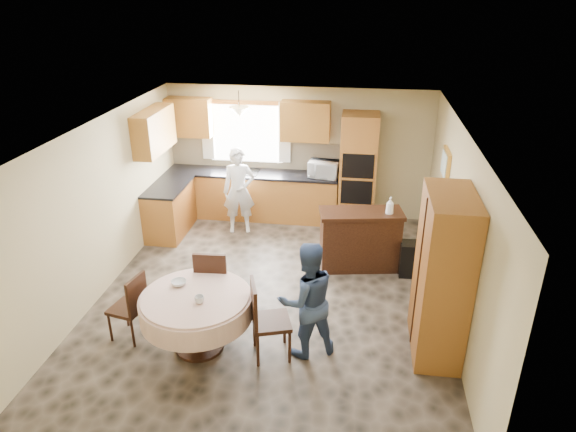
# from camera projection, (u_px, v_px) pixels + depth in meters

# --- Properties ---
(floor) EXTENTS (5.00, 6.00, 0.01)m
(floor) POSITION_uv_depth(u_px,v_px,m) (272.00, 294.00, 7.62)
(floor) COLOR brown
(floor) RESTS_ON ground
(ceiling) EXTENTS (5.00, 6.00, 0.01)m
(ceiling) POSITION_uv_depth(u_px,v_px,m) (270.00, 130.00, 6.58)
(ceiling) COLOR white
(ceiling) RESTS_ON wall_back
(wall_back) EXTENTS (5.00, 0.02, 2.50)m
(wall_back) POSITION_uv_depth(u_px,v_px,m) (298.00, 153.00, 9.80)
(wall_back) COLOR tan
(wall_back) RESTS_ON floor
(wall_front) EXTENTS (5.00, 0.02, 2.50)m
(wall_front) POSITION_uv_depth(u_px,v_px,m) (211.00, 363.00, 4.40)
(wall_front) COLOR tan
(wall_front) RESTS_ON floor
(wall_left) EXTENTS (0.02, 6.00, 2.50)m
(wall_left) POSITION_uv_depth(u_px,v_px,m) (101.00, 208.00, 7.42)
(wall_left) COLOR tan
(wall_left) RESTS_ON floor
(wall_right) EXTENTS (0.02, 6.00, 2.50)m
(wall_right) POSITION_uv_depth(u_px,v_px,m) (457.00, 229.00, 6.78)
(wall_right) COLOR tan
(wall_right) RESTS_ON floor
(window) EXTENTS (1.40, 0.03, 1.10)m
(window) POSITION_uv_depth(u_px,v_px,m) (246.00, 133.00, 9.77)
(window) COLOR white
(window) RESTS_ON wall_back
(curtain_left) EXTENTS (0.22, 0.02, 1.15)m
(curtain_left) POSITION_uv_depth(u_px,v_px,m) (207.00, 130.00, 9.80)
(curtain_left) COLOR white
(curtain_left) RESTS_ON wall_back
(curtain_right) EXTENTS (0.22, 0.02, 1.15)m
(curtain_right) POSITION_uv_depth(u_px,v_px,m) (285.00, 133.00, 9.60)
(curtain_right) COLOR white
(curtain_right) RESTS_ON wall_back
(base_cab_back) EXTENTS (3.30, 0.60, 0.88)m
(base_cab_back) POSITION_uv_depth(u_px,v_px,m) (253.00, 196.00, 9.98)
(base_cab_back) COLOR #C78035
(base_cab_back) RESTS_ON floor
(counter_back) EXTENTS (3.30, 0.64, 0.04)m
(counter_back) POSITION_uv_depth(u_px,v_px,m) (252.00, 173.00, 9.79)
(counter_back) COLOR black
(counter_back) RESTS_ON base_cab_back
(base_cab_left) EXTENTS (0.60, 1.20, 0.88)m
(base_cab_left) POSITION_uv_depth(u_px,v_px,m) (170.00, 210.00, 9.34)
(base_cab_left) COLOR #C78035
(base_cab_left) RESTS_ON floor
(counter_left) EXTENTS (0.64, 1.20, 0.04)m
(counter_left) POSITION_uv_depth(u_px,v_px,m) (167.00, 187.00, 9.15)
(counter_left) COLOR black
(counter_left) RESTS_ON base_cab_left
(backsplash) EXTENTS (3.30, 0.02, 0.55)m
(backsplash) POSITION_uv_depth(u_px,v_px,m) (255.00, 155.00, 9.93)
(backsplash) COLOR beige
(backsplash) RESTS_ON wall_back
(wall_cab_left) EXTENTS (0.85, 0.33, 0.72)m
(wall_cab_left) POSITION_uv_depth(u_px,v_px,m) (189.00, 117.00, 9.64)
(wall_cab_left) COLOR #C58531
(wall_cab_left) RESTS_ON wall_back
(wall_cab_right) EXTENTS (0.90, 0.33, 0.72)m
(wall_cab_right) POSITION_uv_depth(u_px,v_px,m) (305.00, 121.00, 9.36)
(wall_cab_right) COLOR #C58531
(wall_cab_right) RESTS_ON wall_back
(wall_cab_side) EXTENTS (0.33, 1.20, 0.72)m
(wall_cab_side) POSITION_uv_depth(u_px,v_px,m) (154.00, 131.00, 8.75)
(wall_cab_side) COLOR #C58531
(wall_cab_side) RESTS_ON wall_left
(oven_tower) EXTENTS (0.66, 0.62, 2.12)m
(oven_tower) POSITION_uv_depth(u_px,v_px,m) (358.00, 171.00, 9.45)
(oven_tower) COLOR #C78035
(oven_tower) RESTS_ON floor
(oven_upper) EXTENTS (0.56, 0.01, 0.45)m
(oven_upper) POSITION_uv_depth(u_px,v_px,m) (358.00, 166.00, 9.09)
(oven_upper) COLOR black
(oven_upper) RESTS_ON oven_tower
(oven_lower) EXTENTS (0.56, 0.01, 0.45)m
(oven_lower) POSITION_uv_depth(u_px,v_px,m) (356.00, 192.00, 9.30)
(oven_lower) COLOR black
(oven_lower) RESTS_ON oven_tower
(pendant) EXTENTS (0.36, 0.36, 0.18)m
(pendant) POSITION_uv_depth(u_px,v_px,m) (239.00, 112.00, 9.12)
(pendant) COLOR beige
(pendant) RESTS_ON ceiling
(sideboard) EXTENTS (1.36, 0.75, 0.92)m
(sideboard) POSITION_uv_depth(u_px,v_px,m) (360.00, 241.00, 8.17)
(sideboard) COLOR #361B0E
(sideboard) RESTS_ON floor
(space_heater) EXTENTS (0.42, 0.31, 0.56)m
(space_heater) POSITION_uv_depth(u_px,v_px,m) (412.00, 259.00, 8.02)
(space_heater) COLOR black
(space_heater) RESTS_ON floor
(cupboard) EXTENTS (0.55, 1.09, 2.08)m
(cupboard) POSITION_uv_depth(u_px,v_px,m) (442.00, 276.00, 6.09)
(cupboard) COLOR #C78035
(cupboard) RESTS_ON floor
(dining_table) EXTENTS (1.37, 1.37, 0.78)m
(dining_table) POSITION_uv_depth(u_px,v_px,m) (196.00, 307.00, 6.26)
(dining_table) COLOR #361B0E
(dining_table) RESTS_ON floor
(chair_left) EXTENTS (0.48, 0.48, 0.93)m
(chair_left) POSITION_uv_depth(u_px,v_px,m) (132.00, 304.00, 6.49)
(chair_left) COLOR #361B0E
(chair_left) RESTS_ON floor
(chair_back) EXTENTS (0.48, 0.48, 1.05)m
(chair_back) POSITION_uv_depth(u_px,v_px,m) (213.00, 281.00, 6.87)
(chair_back) COLOR #361B0E
(chair_back) RESTS_ON floor
(chair_right) EXTENTS (0.56, 0.56, 1.04)m
(chair_right) POSITION_uv_depth(u_px,v_px,m) (264.00, 316.00, 6.15)
(chair_right) COLOR #361B0E
(chair_right) RESTS_ON floor
(framed_picture) EXTENTS (0.06, 0.55, 0.45)m
(framed_picture) POSITION_uv_depth(u_px,v_px,m) (446.00, 164.00, 7.78)
(framed_picture) COLOR gold
(framed_picture) RESTS_ON wall_right
(microwave) EXTENTS (0.59, 0.44, 0.30)m
(microwave) POSITION_uv_depth(u_px,v_px,m) (324.00, 169.00, 9.49)
(microwave) COLOR silver
(microwave) RESTS_ON counter_back
(person_sink) EXTENTS (0.65, 0.50, 1.58)m
(person_sink) POSITION_uv_depth(u_px,v_px,m) (239.00, 191.00, 9.25)
(person_sink) COLOR silver
(person_sink) RESTS_ON floor
(person_dining) EXTENTS (0.91, 0.83, 1.51)m
(person_dining) POSITION_uv_depth(u_px,v_px,m) (307.00, 300.00, 6.14)
(person_dining) COLOR navy
(person_dining) RESTS_ON floor
(bowl_sideboard) EXTENTS (0.29, 0.29, 0.06)m
(bowl_sideboard) POSITION_uv_depth(u_px,v_px,m) (342.00, 212.00, 8.00)
(bowl_sideboard) COLOR #B2B2B2
(bowl_sideboard) RESTS_ON sideboard
(bottle_sideboard) EXTENTS (0.15, 0.15, 0.32)m
(bottle_sideboard) POSITION_uv_depth(u_px,v_px,m) (390.00, 207.00, 7.85)
(bottle_sideboard) COLOR silver
(bottle_sideboard) RESTS_ON sideboard
(cup_table) EXTENTS (0.12, 0.12, 0.09)m
(cup_table) POSITION_uv_depth(u_px,v_px,m) (199.00, 300.00, 6.03)
(cup_table) COLOR #B2B2B2
(cup_table) RESTS_ON dining_table
(bowl_table) EXTENTS (0.24, 0.24, 0.06)m
(bowl_table) POSITION_uv_depth(u_px,v_px,m) (179.00, 283.00, 6.39)
(bowl_table) COLOR #B2B2B2
(bowl_table) RESTS_ON dining_table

